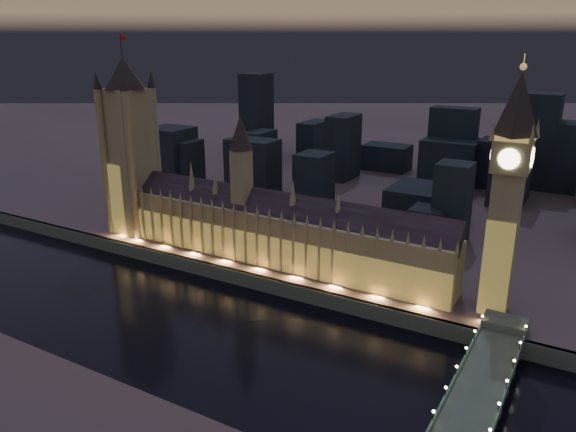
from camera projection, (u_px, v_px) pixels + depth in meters
The scene contains 8 objects.
ground_plane at pixel (219, 326), 256.45m from camera, with size 2000.00×2000.00×0.00m, color black.
north_bank at pixel (475, 139), 683.29m from camera, with size 2000.00×960.00×8.00m, color #443A41.
embankment_wall at pixel (266, 284), 288.96m from camera, with size 2000.00×2.50×8.00m, color #455544.
palace_of_westminster at pixel (272, 229), 303.40m from camera, with size 202.00×23.04×78.00m.
victoria_tower at pixel (129, 138), 338.98m from camera, with size 31.68×31.68×118.26m.
elizabeth_tower at pixel (510, 176), 234.26m from camera, with size 18.00×18.00×111.72m.
westminster_bridge at pixel (478, 396), 196.69m from camera, with size 18.00×113.00×15.90m.
city_backdrop at pixel (449, 163), 432.23m from camera, with size 454.87×215.63×81.19m.
Camera 1 is at (141.60, -181.72, 127.37)m, focal length 35.00 mm.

